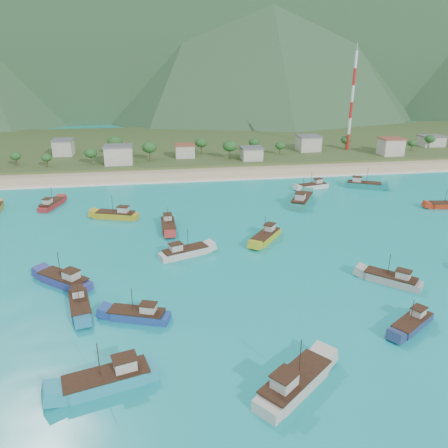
{
  "coord_description": "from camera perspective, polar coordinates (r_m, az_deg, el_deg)",
  "views": [
    {
      "loc": [
        -18.2,
        -77.23,
        39.01
      ],
      "look_at": [
        -3.28,
        18.0,
        3.0
      ],
      "focal_mm": 35.0,
      "sensor_mm": 36.0,
      "label": 1
    }
  ],
  "objects": [
    {
      "name": "boat_23",
      "position": [
        60.88,
        -14.82,
        -19.09
      ],
      "size": [
        12.52,
        6.51,
        7.1
      ],
      "rotation": [
        0.0,
        0.0,
        1.83
      ],
      "color": "teal",
      "rests_on": "ground"
    },
    {
      "name": "boat_13",
      "position": [
        108.93,
        -7.28,
        -0.25
      ],
      "size": [
        3.39,
        10.69,
        6.28
      ],
      "rotation": [
        0.0,
        0.0,
        3.16
      ],
      "color": "#A02A27",
      "rests_on": "ground"
    },
    {
      "name": "ground",
      "position": [
        88.42,
        3.93,
        -5.75
      ],
      "size": [
        600.0,
        600.0,
        0.0
      ],
      "primitive_type": "plane",
      "color": "#0C828B",
      "rests_on": "ground"
    },
    {
      "name": "boat_6",
      "position": [
        87.96,
        21.04,
        -6.8
      ],
      "size": [
        9.65,
        9.47,
        6.17
      ],
      "rotation": [
        0.0,
        0.0,
        0.8
      ],
      "color": "#A59C95",
      "rests_on": "ground"
    },
    {
      "name": "boat_24",
      "position": [
        139.02,
        27.1,
        2.18
      ],
      "size": [
        10.44,
        4.41,
        5.98
      ],
      "rotation": [
        0.0,
        0.0,
        1.43
      ],
      "color": "#AC2912",
      "rests_on": "ground"
    },
    {
      "name": "village",
      "position": [
        183.09,
        -2.75,
        9.66
      ],
      "size": [
        219.89,
        29.27,
        7.46
      ],
      "color": "beige",
      "rests_on": "ground"
    },
    {
      "name": "boat_0",
      "position": [
        118.84,
        -13.87,
        1.11
      ],
      "size": [
        11.59,
        6.69,
        6.58
      ],
      "rotation": [
        0.0,
        0.0,
        1.24
      ],
      "color": "#B1911B",
      "rests_on": "ground"
    },
    {
      "name": "boat_14",
      "position": [
        128.48,
        10.11,
        2.99
      ],
      "size": [
        10.31,
        13.91,
        8.1
      ],
      "rotation": [
        0.0,
        0.0,
        5.76
      ],
      "color": "#257D6D",
      "rests_on": "ground"
    },
    {
      "name": "beach",
      "position": [
        162.05,
        -2.21,
        6.54
      ],
      "size": [
        400.0,
        18.0,
        1.2
      ],
      "primitive_type": "cube",
      "color": "beige",
      "rests_on": "ground"
    },
    {
      "name": "boat_3",
      "position": [
        101.81,
        5.5,
        -1.67
      ],
      "size": [
        9.18,
        10.54,
        6.41
      ],
      "rotation": [
        0.0,
        0.0,
        2.48
      ],
      "color": "#B0A91D",
      "rests_on": "ground"
    },
    {
      "name": "radio_tower",
      "position": [
        204.62,
        16.36,
        15.05
      ],
      "size": [
        1.2,
        1.2,
        41.64
      ],
      "color": "red",
      "rests_on": "ground"
    },
    {
      "name": "boat_22",
      "position": [
        150.86,
        17.73,
        4.86
      ],
      "size": [
        12.11,
        8.3,
        6.96
      ],
      "rotation": [
        0.0,
        0.0,
        4.26
      ],
      "color": "#177772",
      "rests_on": "ground"
    },
    {
      "name": "boat_7",
      "position": [
        59.09,
        9.17,
        -19.91
      ],
      "size": [
        12.14,
        10.84,
        7.45
      ],
      "rotation": [
        0.0,
        0.0,
        5.39
      ],
      "color": "beige",
      "rests_on": "ground"
    },
    {
      "name": "boat_25",
      "position": [
        145.74,
        11.53,
        4.84
      ],
      "size": [
        10.87,
        5.8,
        6.16
      ],
      "rotation": [
        0.0,
        0.0,
        1.85
      ],
      "color": "silver",
      "rests_on": "ground"
    },
    {
      "name": "boat_9",
      "position": [
        86.81,
        -20.12,
        -6.96
      ],
      "size": [
        10.99,
        10.0,
        6.8
      ],
      "rotation": [
        0.0,
        0.0,
        0.87
      ],
      "color": "navy",
      "rests_on": "ground"
    },
    {
      "name": "boat_5",
      "position": [
        78.12,
        -18.33,
        -10.04
      ],
      "size": [
        5.2,
        10.55,
        5.99
      ],
      "rotation": [
        0.0,
        0.0,
        3.37
      ],
      "color": "teal",
      "rests_on": "ground"
    },
    {
      "name": "surf_line",
      "position": [
        152.91,
        -1.78,
        5.7
      ],
      "size": [
        400.0,
        2.5,
        0.08
      ],
      "primitive_type": "cube",
      "color": "white",
      "rests_on": "ground"
    },
    {
      "name": "boat_19",
      "position": [
        75.71,
        23.34,
        -11.88
      ],
      "size": [
        9.31,
        7.42,
        5.51
      ],
      "rotation": [
        0.0,
        0.0,
        2.15
      ],
      "color": "navy",
      "rests_on": "ground"
    },
    {
      "name": "boat_17",
      "position": [
        133.69,
        -21.59,
        2.37
      ],
      "size": [
        5.9,
        10.77,
        6.1
      ],
      "rotation": [
        0.0,
        0.0,
        5.99
      ],
      "color": "maroon",
      "rests_on": "ground"
    },
    {
      "name": "boat_11",
      "position": [
        93.54,
        -5.17,
        -3.74
      ],
      "size": [
        11.18,
        6.88,
        6.36
      ],
      "rotation": [
        0.0,
        0.0,
        5.08
      ],
      "color": "beige",
      "rests_on": "ground"
    },
    {
      "name": "vegetation",
      "position": [
        183.85,
        -5.45,
        9.81
      ],
      "size": [
        273.93,
        26.3,
        8.61
      ],
      "color": "#235623",
      "rests_on": "ground"
    },
    {
      "name": "land",
      "position": [
        221.45,
        -4.12,
        10.29
      ],
      "size": [
        400.0,
        110.0,
        2.4
      ],
      "primitive_type": "cube",
      "color": "#385123",
      "rests_on": "ground"
    },
    {
      "name": "boat_15",
      "position": [
        72.95,
        -11.17,
        -11.64
      ],
      "size": [
        10.47,
        6.14,
        5.94
      ],
      "rotation": [
        0.0,
        0.0,
        1.23
      ],
      "color": "navy",
      "rests_on": "ground"
    }
  ]
}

